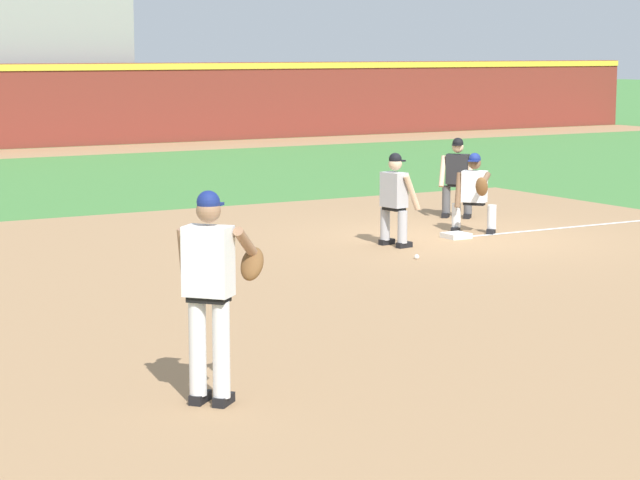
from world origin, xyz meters
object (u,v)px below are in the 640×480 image
Objects in this scene: baserunner at (395,196)px; first_base_bag at (456,236)px; pitcher at (212,284)px; baseball at (417,257)px; umpire at (457,175)px; first_baseman at (475,190)px.

first_base_bag is at bearing 8.63° from baserunner.
pitcher is 8.96m from baserunner.
pitcher is (-7.51, -6.69, 1.01)m from first_base_bag.
umpire reaches higher than baseball.
baserunner and umpire have the same top height.
first_baseman is at bearing -117.91° from umpire.
baserunner is at bearing 46.43° from pitcher.
first_base_bag is 0.26× the size of umpire.
first_baseman is 0.92× the size of baserunner.
baseball is 1.44m from baserunner.
baseball is 0.06× the size of first_baseman.
first_baseman is at bearing 26.42° from first_base_bag.
first_baseman is (0.58, 0.29, 0.69)m from first_base_bag.
baseball is 4.71m from umpire.
first_baseman is 0.92× the size of umpire.
umpire is at bearing 46.48° from baseball.
baseball is 0.05× the size of baserunner.
baserunner is (-1.33, -0.20, 0.75)m from first_base_bag.
baseball is (-1.72, -1.37, -0.01)m from first_base_bag.
baserunner is at bearing -171.37° from first_base_bag.
umpire is at bearing 38.03° from baserunner.
baserunner reaches higher than first_baseman.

